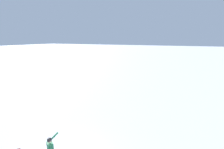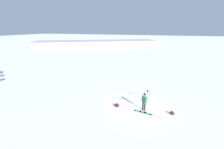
{
  "view_description": "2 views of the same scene",
  "coord_description": "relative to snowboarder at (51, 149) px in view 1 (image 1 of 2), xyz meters",
  "views": [
    {
      "loc": [
        -5.18,
        4.52,
        6.83
      ],
      "look_at": [
        -1.55,
        -3.96,
        4.56
      ],
      "focal_mm": 23.54,
      "sensor_mm": 36.0,
      "label": 1
    },
    {
      "loc": [
        1.67,
        -12.91,
        7.52
      ],
      "look_at": [
        -1.49,
        -3.84,
        4.45
      ],
      "focal_mm": 23.51,
      "sensor_mm": 36.0,
      "label": 2
    }
  ],
  "objects": [
    {
      "name": "snowboarder",
      "position": [
        0.0,
        0.0,
        0.0
      ],
      "size": [
        0.48,
        0.79,
        1.8
      ],
      "color": "black",
      "rests_on": "ground_plane"
    }
  ]
}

